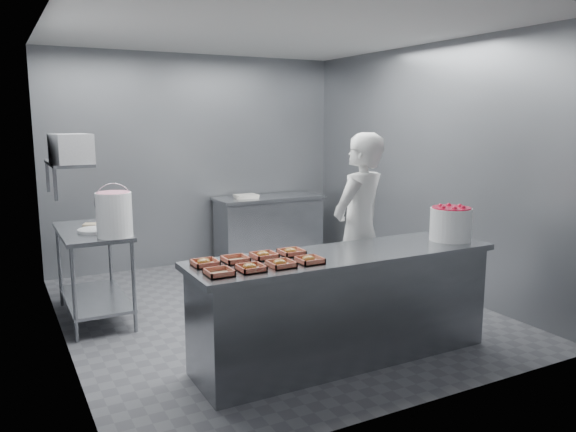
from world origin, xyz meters
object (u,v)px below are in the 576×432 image
object	(u,v)px
tray_0	(219,272)
glaze_bucket	(114,213)
prep_table	(93,260)
strawberry_tub	(451,223)
service_counter	(344,306)
tray_1	(251,268)
tray_3	(309,260)
appliance	(71,149)
tray_7	(291,252)
tray_2	(281,264)
tray_4	(205,263)
back_counter	(269,228)
worker	(359,231)
tray_6	(264,255)
tray_5	(235,259)

from	to	relation	value
tray_0	glaze_bucket	size ratio (longest dim) A/B	0.38
prep_table	strawberry_tub	xyz separation A→B (m)	(2.73, -2.00, 0.47)
service_counter	tray_1	xyz separation A→B (m)	(-0.90, -0.14, 0.47)
tray_3	appliance	distance (m)	2.43
tray_7	service_counter	bearing A→B (deg)	-18.88
glaze_bucket	appliance	bearing A→B (deg)	151.26
tray_7	appliance	xyz separation A→B (m)	(-1.40, 1.54, 0.77)
glaze_bucket	tray_2	bearing A→B (deg)	-62.70
tray_4	appliance	distance (m)	1.85
service_counter	tray_2	xyz separation A→B (m)	(-0.66, -0.14, 0.47)
tray_0	appliance	size ratio (longest dim) A/B	0.53
prep_table	tray_7	world-z (taller)	tray_7
tray_4	glaze_bucket	xyz separation A→B (m)	(-0.37, 1.37, 0.19)
tray_0	tray_2	distance (m)	0.48
back_counter	strawberry_tub	distance (m)	3.36
appliance	worker	bearing A→B (deg)	-33.59
glaze_bucket	service_counter	bearing A→B (deg)	-45.00
tray_3	tray_6	world-z (taller)	same
worker	glaze_bucket	size ratio (longest dim) A/B	3.73
strawberry_tub	appliance	xyz separation A→B (m)	(-2.90, 1.73, 0.64)
tray_7	strawberry_tub	distance (m)	1.52
service_counter	back_counter	distance (m)	3.37
tray_4	service_counter	bearing A→B (deg)	-7.15
service_counter	tray_0	xyz separation A→B (m)	(-1.13, -0.14, 0.47)
tray_2	tray_7	size ratio (longest dim) A/B	1.00
service_counter	prep_table	distance (m)	2.56
tray_6	tray_4	bearing A→B (deg)	180.00
tray_5	appliance	world-z (taller)	appliance
tray_0	worker	world-z (taller)	worker
back_counter	tray_4	xyz separation A→B (m)	(-2.04, -3.11, 0.47)
strawberry_tub	tray_2	bearing A→B (deg)	-176.88
prep_table	tray_3	world-z (taller)	tray_3
tray_2	tray_4	size ratio (longest dim) A/B	1.00
back_counter	worker	distance (m)	2.71
prep_table	tray_2	world-z (taller)	tray_2
back_counter	tray_6	world-z (taller)	tray_6
prep_table	tray_5	bearing A→B (deg)	-67.30
service_counter	tray_5	world-z (taller)	tray_5
tray_1	tray_7	world-z (taller)	same
tray_4	prep_table	bearing A→B (deg)	105.84
worker	back_counter	bearing A→B (deg)	-120.93
service_counter	tray_1	size ratio (longest dim) A/B	13.88
tray_3	appliance	world-z (taller)	appliance
worker	tray_1	bearing A→B (deg)	3.52
tray_2	tray_7	world-z (taller)	same
tray_2	glaze_bucket	bearing A→B (deg)	117.30
service_counter	appliance	distance (m)	2.77
tray_6	strawberry_tub	world-z (taller)	strawberry_tub
prep_table	strawberry_tub	bearing A→B (deg)	-36.20
prep_table	tray_0	xyz separation A→B (m)	(0.52, -2.09, 0.33)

